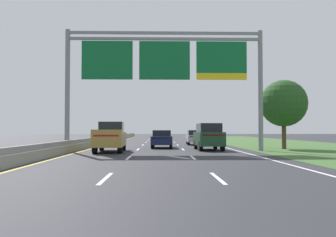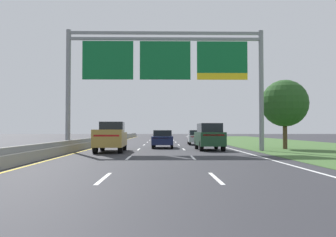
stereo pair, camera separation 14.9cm
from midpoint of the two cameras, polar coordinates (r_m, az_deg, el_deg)
ground_plane at (r=36.69m, az=-0.91°, el=-4.28°), size 220.00×220.00×0.00m
lane_striping at (r=36.23m, az=-0.91°, el=-4.31°), size 11.96×106.00×0.01m
grass_verge_right at (r=39.25m, az=19.96°, el=-4.00°), size 14.00×110.00×0.02m
median_barrier_concrete at (r=37.26m, az=-11.14°, el=-3.67°), size 0.60×110.00×0.85m
overhead_sign_gantry at (r=28.14m, az=-0.29°, el=8.29°), size 15.06×0.42×9.23m
pickup_truck_gold at (r=27.14m, az=-8.69°, el=-2.87°), size 2.15×5.46×2.20m
car_darkgreen_right_lane_suv at (r=29.23m, az=6.56°, el=-2.75°), size 1.99×4.74×2.11m
car_silver_right_lane_sedan at (r=39.79m, az=4.57°, el=-2.90°), size 1.92×4.44×1.57m
car_navy_centre_lane_sedan at (r=32.61m, az=-0.69°, el=-3.16°), size 1.90×4.43×1.57m
roadside_tree_mid at (r=32.11m, az=17.80°, el=2.26°), size 3.91×3.91×5.78m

